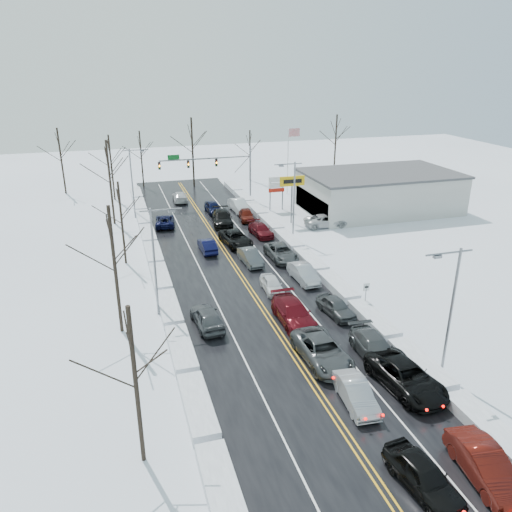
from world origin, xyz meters
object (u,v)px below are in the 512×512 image
object	(u,v)px
traffic_signal_mast	(216,165)
oncoming_car_0	(208,252)
tires_plus_sign	(292,184)
queued_car_0	(421,488)
flagpole	(289,155)
dealership_building	(379,191)

from	to	relation	value
traffic_signal_mast	oncoming_car_0	bearing A→B (deg)	-105.38
tires_plus_sign	queued_car_0	distance (m)	42.94
traffic_signal_mast	flagpole	xyz separation A→B (m)	(11.72, 2.01, 0.45)
traffic_signal_mast	queued_car_0	bearing A→B (deg)	-91.72
traffic_signal_mast	flagpole	bearing A→B (deg)	9.73
queued_car_0	oncoming_car_0	bearing A→B (deg)	89.54
tires_plus_sign	oncoming_car_0	world-z (taller)	tires_plus_sign
tires_plus_sign	queued_car_0	size ratio (longest dim) A/B	1.29
traffic_signal_mast	queued_car_0	size ratio (longest dim) A/B	2.86
flagpole	queued_car_0	world-z (taller)	flagpole
tires_plus_sign	flagpole	bearing A→B (deg)	71.56
flagpole	queued_car_0	bearing A→B (deg)	-103.45
oncoming_car_0	traffic_signal_mast	bearing A→B (deg)	-106.71
traffic_signal_mast	flagpole	size ratio (longest dim) A/B	1.33
traffic_signal_mast	oncoming_car_0	distance (m)	20.59
queued_car_0	oncoming_car_0	xyz separation A→B (m)	(-3.66, 34.61, 0.00)
queued_car_0	tires_plus_sign	bearing A→B (deg)	71.79
tires_plus_sign	dealership_building	xyz separation A→B (m)	(13.48, 2.01, -2.34)
queued_car_0	traffic_signal_mast	bearing A→B (deg)	81.79
dealership_building	queued_car_0	xyz separation A→B (m)	(-22.14, -43.76, -2.66)
dealership_building	queued_car_0	size ratio (longest dim) A/B	4.39
dealership_building	queued_car_0	distance (m)	49.12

